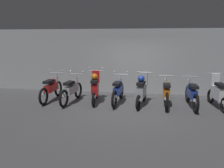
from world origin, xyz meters
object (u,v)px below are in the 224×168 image
Objects in this scene: motorbike_slot_0 at (52,88)px; motorbike_slot_7 at (217,93)px; motorbike_slot_2 at (95,88)px; motorbike_slot_6 at (192,93)px; motorbike_slot_4 at (142,90)px; motorbike_slot_5 at (166,92)px; motorbike_slot_3 at (118,90)px; motorbike_slot_1 at (72,90)px.

motorbike_slot_7 is at bearing -0.16° from motorbike_slot_0.
motorbike_slot_2 is 3.54m from motorbike_slot_6.
motorbike_slot_0 reaches higher than motorbike_slot_6.
motorbike_slot_4 reaches higher than motorbike_slot_6.
motorbike_slot_7 reaches higher than motorbike_slot_5.
motorbike_slot_3 is 2.65m from motorbike_slot_6.
motorbike_slot_3 is 3.53m from motorbike_slot_7.
motorbike_slot_0 is 1.00× the size of motorbike_slot_3.
motorbike_slot_0 is 1.17× the size of motorbike_slot_4.
motorbike_slot_2 is 4.41m from motorbike_slot_7.
motorbike_slot_3 is at bearing 0.23° from motorbike_slot_0.
motorbike_slot_2 is 1.00× the size of motorbike_slot_7.
motorbike_slot_6 is at bearing -1.82° from motorbike_slot_3.
motorbike_slot_5 is 1.16× the size of motorbike_slot_7.
motorbike_slot_5 is at bearing -1.49° from motorbike_slot_3.
motorbike_slot_2 is at bearing 175.10° from motorbike_slot_4.
motorbike_slot_7 is (2.64, 0.13, -0.04)m from motorbike_slot_4.
motorbike_slot_1 is 1.17× the size of motorbike_slot_4.
motorbike_slot_1 is (0.88, -0.16, 0.00)m from motorbike_slot_0.
motorbike_slot_1 is 2.65m from motorbike_slot_4.
motorbike_slot_0 is at bearing 179.21° from motorbike_slot_6.
motorbike_slot_0 is at bearing 177.65° from motorbike_slot_4.
motorbike_slot_7 is at bearing -0.45° from motorbike_slot_3.
motorbike_slot_7 is (0.88, 0.06, 0.03)m from motorbike_slot_6.
motorbike_slot_0 is 1.00× the size of motorbike_slot_1.
motorbike_slot_1 is at bearing -178.00° from motorbike_slot_5.
motorbike_slot_1 and motorbike_slot_3 have the same top height.
motorbike_slot_4 reaches higher than motorbike_slot_3.
motorbike_slot_4 is at bearing 0.29° from motorbike_slot_1.
motorbike_slot_1 is 0.90m from motorbike_slot_2.
motorbike_slot_6 is (5.30, -0.07, -0.00)m from motorbike_slot_0.
motorbike_slot_0 is at bearing 169.84° from motorbike_slot_1.
motorbike_slot_3 is at bearing 178.18° from motorbike_slot_6.
motorbike_slot_0 reaches higher than motorbike_slot_5.
motorbike_slot_3 is at bearing 169.99° from motorbike_slot_4.
motorbike_slot_4 is at bearing -177.66° from motorbike_slot_6.
motorbike_slot_2 is at bearing 179.69° from motorbike_slot_7.
motorbike_slot_2 is 0.86× the size of motorbike_slot_3.
motorbike_slot_0 is 4.42m from motorbike_slot_5.
motorbike_slot_0 is at bearing 179.84° from motorbike_slot_7.
motorbike_slot_6 is (1.76, 0.07, -0.08)m from motorbike_slot_4.
motorbike_slot_2 reaches higher than motorbike_slot_0.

